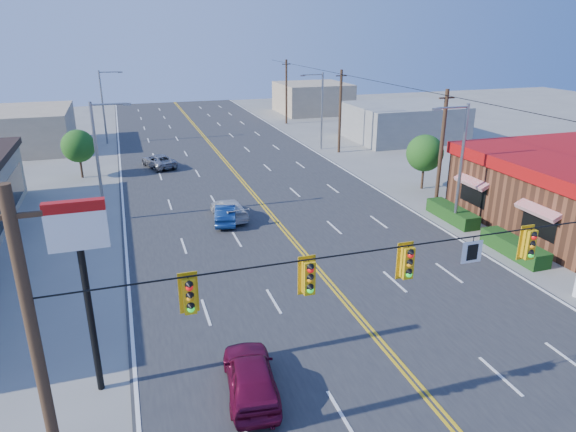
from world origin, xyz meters
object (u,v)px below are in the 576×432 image
object	(u,v)px
signal_span	(435,273)
car_white	(229,210)
car_magenta	(251,377)
pizza_hut_sign	(82,259)
car_blue	(225,214)
car_silver	(159,161)

from	to	relation	value
signal_span	car_white	size ratio (longest dim) A/B	5.62
car_magenta	pizza_hut_sign	bearing A→B (deg)	-14.51
car_magenta	signal_span	bearing A→B (deg)	167.64
car_magenta	car_blue	bearing A→B (deg)	-91.69
car_white	car_silver	world-z (taller)	car_white
car_blue	signal_span	bearing A→B (deg)	110.98
signal_span	car_magenta	distance (m)	7.37
pizza_hut_sign	car_silver	world-z (taller)	pizza_hut_sign
signal_span	pizza_hut_sign	size ratio (longest dim) A/B	3.55
car_magenta	car_silver	world-z (taller)	car_magenta
car_white	car_silver	xyz separation A→B (m)	(-3.45, 15.32, -0.01)
car_silver	signal_span	bearing A→B (deg)	81.71
signal_span	car_white	bearing A→B (deg)	97.88
car_silver	car_white	bearing A→B (deg)	84.42
signal_span	pizza_hut_sign	distance (m)	11.60
signal_span	car_silver	distance (m)	36.09
car_blue	car_white	world-z (taller)	car_white
signal_span	car_magenta	size ratio (longest dim) A/B	5.63
pizza_hut_sign	signal_span	bearing A→B (deg)	-20.19
pizza_hut_sign	car_silver	distance (m)	31.97
signal_span	car_magenta	xyz separation A→B (m)	(-5.75, 2.00, -4.15)
car_magenta	car_blue	world-z (taller)	car_magenta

